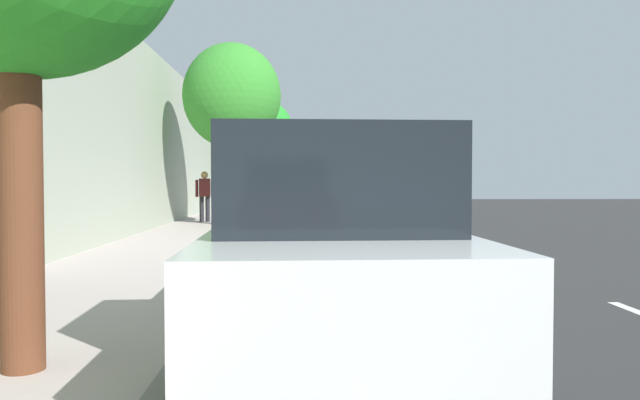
{
  "coord_description": "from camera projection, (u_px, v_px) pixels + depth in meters",
  "views": [
    {
      "loc": [
        0.79,
        13.54,
        1.54
      ],
      "look_at": [
        0.29,
        0.89,
        1.15
      ],
      "focal_mm": 33.96,
      "sensor_mm": 36.0,
      "label": 1
    }
  ],
  "objects": [
    {
      "name": "parked_pickup_white_mid",
      "position": [
        326.0,
        251.0,
        5.56
      ],
      "size": [
        2.12,
        5.35,
        1.95
      ],
      "color": "white",
      "rests_on": "ground"
    },
    {
      "name": "lane_stripe_centre",
      "position": [
        458.0,
        243.0,
        14.97
      ],
      "size": [
        0.14,
        44.2,
        0.01
      ],
      "color": "white",
      "rests_on": "ground"
    },
    {
      "name": "ground",
      "position": [
        331.0,
        250.0,
        13.6
      ],
      "size": [
        74.7,
        74.7,
        0.0
      ],
      "primitive_type": "plane",
      "color": "#2D2D2D"
    },
    {
      "name": "sidewalk",
      "position": [
        179.0,
        247.0,
        13.46
      ],
      "size": [
        3.21,
        46.69,
        0.15
      ],
      "primitive_type": "cube",
      "color": "#B4A59F",
      "rests_on": "ground"
    },
    {
      "name": "cyclist_with_backpack",
      "position": [
        261.0,
        206.0,
        11.91
      ],
      "size": [
        0.47,
        0.61,
        1.72
      ],
      "color": "#C6B284",
      "rests_on": "ground"
    },
    {
      "name": "lane_stripe_bike_edge",
      "position": [
        320.0,
        250.0,
        13.59
      ],
      "size": [
        0.12,
        46.69,
        0.01
      ],
      "primitive_type": "cube",
      "color": "white",
      "rests_on": "ground"
    },
    {
      "name": "bicycle_at_curb",
      "position": [
        272.0,
        242.0,
        11.49
      ],
      "size": [
        1.78,
        0.46,
        0.79
      ],
      "color": "black",
      "rests_on": "ground"
    },
    {
      "name": "parked_sedan_green_second",
      "position": [
        297.0,
        208.0,
        17.52
      ],
      "size": [
        1.89,
        4.43,
        1.52
      ],
      "color": "#1E512D",
      "rests_on": "ground"
    },
    {
      "name": "parked_sedan_dark_blue_nearest",
      "position": [
        300.0,
        196.0,
        31.87
      ],
      "size": [
        2.04,
        4.5,
        1.52
      ],
      "color": "navy",
      "rests_on": "ground"
    },
    {
      "name": "building_facade",
      "position": [
        93.0,
        128.0,
        13.31
      ],
      "size": [
        0.5,
        46.69,
        5.42
      ],
      "primitive_type": "cube",
      "color": "#9AA28E",
      "rests_on": "ground"
    },
    {
      "name": "street_tree_near_cyclist",
      "position": [
        258.0,
        132.0,
        31.82
      ],
      "size": [
        3.76,
        3.76,
        5.8
      ],
      "color": "brown",
      "rests_on": "sidewalk"
    },
    {
      "name": "curb_edge",
      "position": [
        255.0,
        247.0,
        13.53
      ],
      "size": [
        0.16,
        46.69,
        0.15
      ],
      "primitive_type": "cube",
      "color": "gray",
      "rests_on": "ground"
    },
    {
      "name": "pedestrian_on_phone",
      "position": [
        205.0,
        193.0,
        20.72
      ],
      "size": [
        0.61,
        0.29,
        1.73
      ],
      "color": "black",
      "rests_on": "sidewalk"
    },
    {
      "name": "street_tree_mid_block",
      "position": [
        232.0,
        97.0,
        19.07
      ],
      "size": [
        3.08,
        3.08,
        5.74
      ],
      "color": "#484022",
      "rests_on": "sidewalk"
    }
  ]
}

